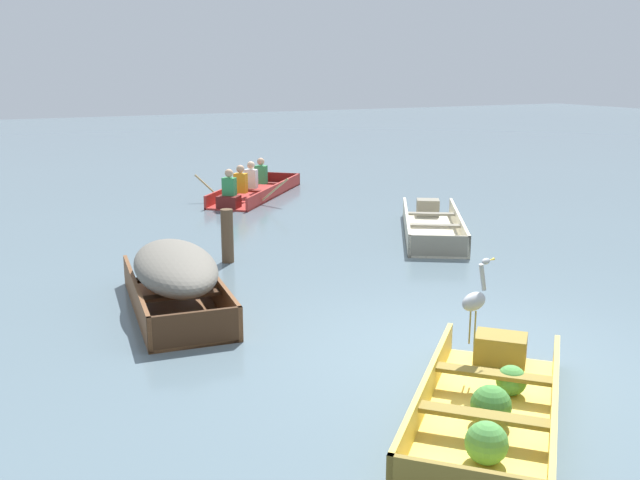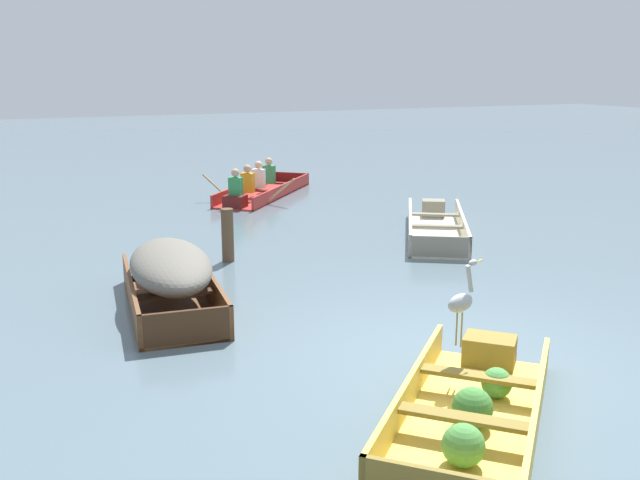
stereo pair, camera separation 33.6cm
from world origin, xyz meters
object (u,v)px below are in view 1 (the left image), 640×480
object	(u,v)px
mooring_post	(227,236)
heron_on_dinghy	(475,299)
skiff_wooden_brown_mid_moored	(175,273)
dinghy_yellow_foreground	(490,404)
skiff_cream_near_moored	(432,226)
rowboat_red_with_crew	(252,189)

from	to	relation	value
mooring_post	heron_on_dinghy	bearing A→B (deg)	-82.19
skiff_wooden_brown_mid_moored	mooring_post	distance (m)	2.27
dinghy_yellow_foreground	skiff_cream_near_moored	world-z (taller)	dinghy_yellow_foreground
dinghy_yellow_foreground	skiff_cream_near_moored	xyz separation A→B (m)	(3.68, 6.21, -0.01)
skiff_cream_near_moored	skiff_wooden_brown_mid_moored	distance (m)	5.81
skiff_cream_near_moored	skiff_wooden_brown_mid_moored	size ratio (longest dim) A/B	1.20
dinghy_yellow_foreground	skiff_wooden_brown_mid_moored	xyz separation A→B (m)	(-1.72, 4.08, 0.34)
heron_on_dinghy	rowboat_red_with_crew	bearing A→B (deg)	81.04
rowboat_red_with_crew	mooring_post	world-z (taller)	rowboat_red_with_crew
dinghy_yellow_foreground	heron_on_dinghy	xyz separation A→B (m)	(0.32, 0.69, 0.72)
rowboat_red_with_crew	heron_on_dinghy	distance (m)	10.51
skiff_wooden_brown_mid_moored	heron_on_dinghy	size ratio (longest dim) A/B	3.39
skiff_wooden_brown_mid_moored	mooring_post	size ratio (longest dim) A/B	3.34
skiff_cream_near_moored	skiff_wooden_brown_mid_moored	world-z (taller)	skiff_wooden_brown_mid_moored
dinghy_yellow_foreground	mooring_post	world-z (taller)	mooring_post
skiff_cream_near_moored	heron_on_dinghy	size ratio (longest dim) A/B	4.08
dinghy_yellow_foreground	skiff_wooden_brown_mid_moored	bearing A→B (deg)	112.79
skiff_cream_near_moored	heron_on_dinghy	bearing A→B (deg)	-121.31
skiff_wooden_brown_mid_moored	mooring_post	world-z (taller)	mooring_post
skiff_cream_near_moored	heron_on_dinghy	world-z (taller)	heron_on_dinghy
rowboat_red_with_crew	skiff_wooden_brown_mid_moored	bearing A→B (deg)	-117.78
dinghy_yellow_foreground	skiff_cream_near_moored	distance (m)	7.22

